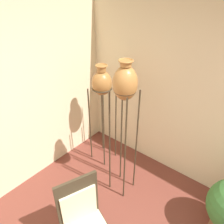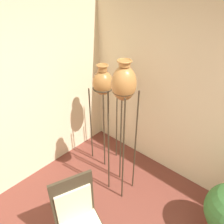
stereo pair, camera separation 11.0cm
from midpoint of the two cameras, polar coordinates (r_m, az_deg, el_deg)
vase_stand_tall at (r=2.45m, az=4.38°, el=6.27°), size 0.28×0.28×1.93m
vase_stand_medium at (r=3.15m, az=-1.39°, el=7.03°), size 0.31×0.31×1.65m
chair at (r=2.42m, az=-7.15°, el=-26.56°), size 0.59×0.61×1.08m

